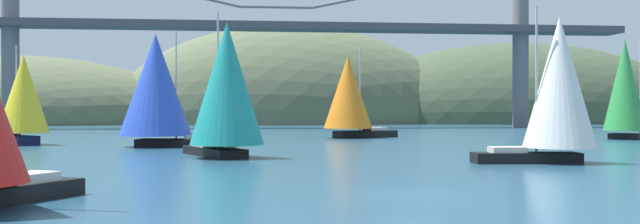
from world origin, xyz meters
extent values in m
plane|color=navy|center=(0.00, 0.00, 0.00)|extent=(360.00, 360.00, 0.00)
ellipsoid|color=#425138|center=(60.00, 135.00, 0.00)|extent=(89.01, 44.00, 37.43)
ellipsoid|color=#5B6647|center=(-55.00, 135.00, 0.00)|extent=(80.03, 44.00, 29.78)
ellipsoid|color=#5B6647|center=(5.00, 135.00, 0.00)|extent=(79.85, 44.00, 44.51)
cylinder|color=slate|center=(-43.58, 95.00, 18.38)|extent=(2.80, 2.80, 36.77)
cylinder|color=slate|center=(43.58, 95.00, 18.38)|extent=(2.80, 2.80, 36.77)
cube|color=#47474C|center=(0.00, 95.00, 17.36)|extent=(123.15, 6.00, 1.20)
cylinder|color=slate|center=(0.00, 95.00, 20.70)|extent=(12.45, 0.50, 0.50)
cylinder|color=slate|center=(12.45, 95.00, 22.03)|extent=(12.56, 0.50, 3.17)
cylinder|color=#B2B2B7|center=(36.53, 45.11, 5.97)|extent=(0.14, 0.14, 10.66)
cone|color=green|center=(35.56, 46.51, 5.97)|extent=(6.30, 6.30, 10.06)
cube|color=black|center=(11.19, 15.30, 0.33)|extent=(6.73, 2.28, 0.66)
cube|color=beige|center=(10.00, 15.38, 0.84)|extent=(2.20, 1.55, 0.36)
cylinder|color=#B2B2B7|center=(11.85, 15.26, 5.20)|extent=(0.14, 0.14, 9.09)
cone|color=white|center=(13.30, 15.17, 5.06)|extent=(4.77, 4.77, 8.21)
cube|color=black|center=(8.15, 54.41, 0.40)|extent=(7.92, 5.31, 0.80)
cube|color=beige|center=(9.40, 54.97, 0.98)|extent=(2.96, 2.64, 0.36)
cylinder|color=#B2B2B7|center=(7.45, 54.09, 5.60)|extent=(0.14, 0.14, 9.59)
cone|color=orange|center=(5.93, 53.39, 5.26)|extent=(7.36, 7.36, 8.31)
cube|color=black|center=(-11.20, 36.43, 0.35)|extent=(8.76, 4.23, 0.70)
cube|color=beige|center=(-9.71, 36.14, 0.88)|extent=(3.03, 2.50, 0.36)
cylinder|color=#B2B2B7|center=(-12.02, 36.59, 5.49)|extent=(0.14, 0.14, 9.58)
cone|color=blue|center=(-13.84, 36.95, 5.49)|extent=(7.43, 7.43, 8.99)
cube|color=black|center=(-8.34, 24.21, 0.31)|extent=(4.86, 7.84, 0.61)
cube|color=beige|center=(-8.87, 25.48, 0.79)|extent=(2.39, 2.86, 0.36)
cylinder|color=#B2B2B7|center=(-8.04, 23.51, 5.43)|extent=(0.14, 0.14, 9.64)
cone|color=teal|center=(-7.39, 21.96, 5.12)|extent=(6.67, 6.67, 8.41)
cube|color=beige|center=(-14.56, 0.30, 0.82)|extent=(2.24, 2.62, 0.36)
cube|color=#191E4C|center=(-27.70, 43.00, 0.42)|extent=(5.89, 6.32, 0.84)
cube|color=beige|center=(-28.48, 43.89, 1.02)|extent=(2.58, 2.62, 0.36)
cylinder|color=#B2B2B7|center=(-27.27, 42.50, 5.08)|extent=(0.14, 0.14, 8.48)
cone|color=yellow|center=(-26.32, 41.42, 4.76)|extent=(6.43, 6.43, 7.24)
camera|label=1|loc=(-6.75, -27.46, 3.43)|focal=40.20mm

